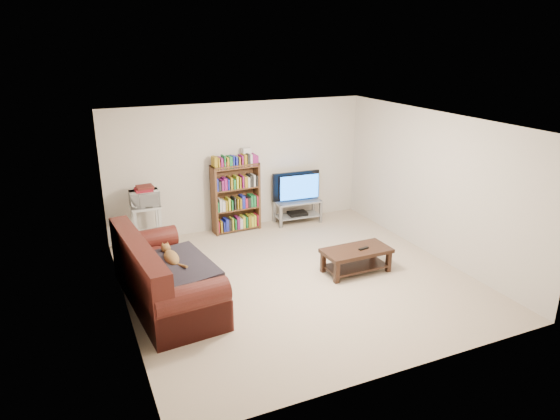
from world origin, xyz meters
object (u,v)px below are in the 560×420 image
coffee_table (356,256)px  tv_stand (298,208)px  bookshelf (236,197)px  sofa (161,281)px

coffee_table → tv_stand: 2.38m
tv_stand → bookshelf: bearing=179.2°
coffee_table → bookshelf: 2.74m
sofa → coffee_table: (2.99, -0.24, -0.07)m
tv_stand → bookshelf: bookshelf is taller
tv_stand → bookshelf: 1.31m
coffee_table → tv_stand: (0.13, 2.38, 0.04)m
sofa → coffee_table: bearing=-10.1°
sofa → bookshelf: bearing=44.5°
sofa → tv_stand: (3.12, 2.13, -0.03)m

